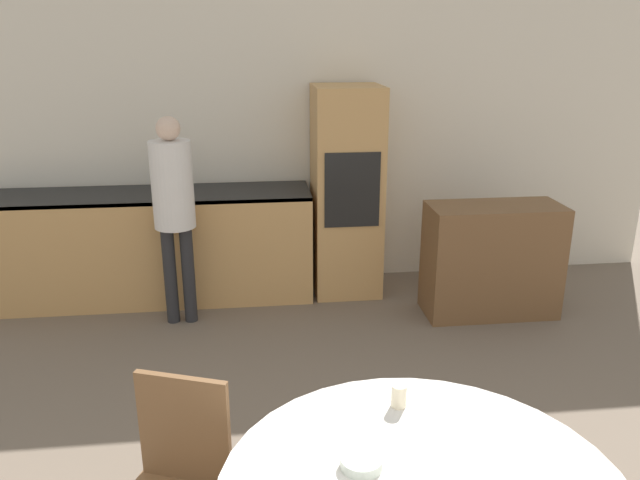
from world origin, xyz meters
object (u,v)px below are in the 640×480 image
chair_far_left (177,479)px  person_standing (173,198)px  bowl_near (361,462)px  sideboard (492,260)px  cup (399,396)px  oven_unit (346,192)px

chair_far_left → person_standing: (-0.23, 2.47, 0.48)m
bowl_near → chair_far_left: bearing=156.6°
sideboard → cup: sideboard is taller
oven_unit → chair_far_left: 3.19m
sideboard → cup: bearing=-119.6°
cup → bowl_near: size_ratio=0.64×
chair_far_left → person_standing: person_standing is taller
sideboard → cup: (-1.31, -2.30, 0.33)m
cup → sideboard: bearing=60.4°
cup → bowl_near: (-0.21, -0.34, -0.03)m
chair_far_left → person_standing: bearing=115.8°
person_standing → cup: person_standing is taller
chair_far_left → cup: 0.92m
chair_far_left → bowl_near: bearing=-3.0°
oven_unit → person_standing: oven_unit is taller
sideboard → person_standing: 2.48m
person_standing → chair_far_left: bearing=-84.6°
sideboard → bowl_near: (-1.52, -2.64, 0.30)m
bowl_near → oven_unit: bearing=82.0°
chair_far_left → cup: size_ratio=9.61×
cup → chair_far_left: bearing=-176.4°
oven_unit → person_standing: size_ratio=1.10×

